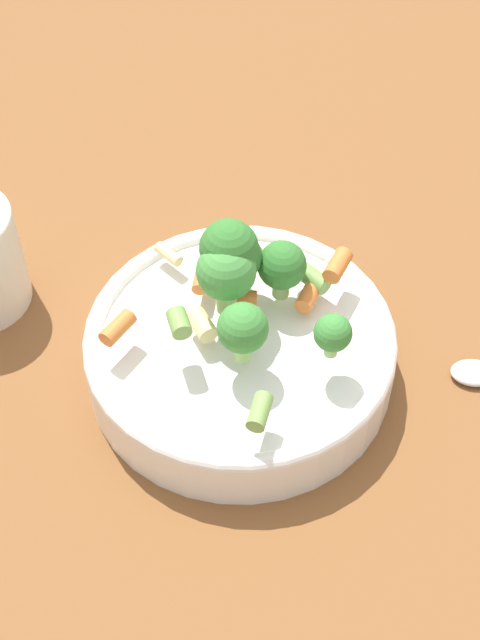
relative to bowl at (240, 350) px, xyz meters
The scene contains 3 objects.
ground_plane 0.03m from the bowl, ahead, with size 3.00×3.00×0.00m, color brown.
bowl is the anchor object (origin of this frame).
pasta_salad 0.07m from the bowl, behind, with size 0.17×0.18×0.08m.
Camera 1 is at (0.42, 0.05, 0.55)m, focal length 50.00 mm.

